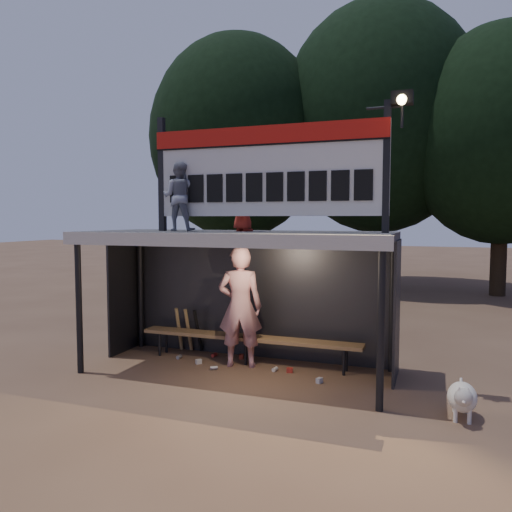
{
  "coord_description": "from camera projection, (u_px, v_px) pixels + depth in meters",
  "views": [
    {
      "loc": [
        3.04,
        -7.48,
        2.54
      ],
      "look_at": [
        0.2,
        0.4,
        1.9
      ],
      "focal_mm": 35.0,
      "sensor_mm": 36.0,
      "label": 1
    }
  ],
  "objects": [
    {
      "name": "child_b",
      "position": [
        243.0,
        204.0,
        8.19
      ],
      "size": [
        0.53,
        0.48,
        0.91
      ],
      "primitive_type": "imported",
      "rotation": [
        0.0,
        0.0,
        2.58
      ],
      "color": "#AA271A",
      "rests_on": "dugout_shelter"
    },
    {
      "name": "tree_left",
      "position": [
        237.0,
        138.0,
        18.55
      ],
      "size": [
        6.46,
        6.46,
        9.27
      ],
      "color": "#302215",
      "rests_on": "ground"
    },
    {
      "name": "tree_right",
      "position": [
        503.0,
        135.0,
        16.0
      ],
      "size": [
        6.08,
        6.08,
        8.72
      ],
      "color": "#312315",
      "rests_on": "ground"
    },
    {
      "name": "dugout_shelter",
      "position": [
        242.0,
        260.0,
        8.32
      ],
      "size": [
        5.1,
        2.08,
        2.32
      ],
      "color": "#3B3B3D",
      "rests_on": "ground"
    },
    {
      "name": "bench",
      "position": [
        248.0,
        339.0,
        8.72
      ],
      "size": [
        4.0,
        0.35,
        0.48
      ],
      "color": "#957046",
      "rests_on": "ground"
    },
    {
      "name": "scoreboard_assembly",
      "position": [
        269.0,
        168.0,
        7.79
      ],
      "size": [
        4.1,
        0.27,
        1.99
      ],
      "color": "black",
      "rests_on": "dugout_shelter"
    },
    {
      "name": "tree_mid",
      "position": [
        379.0,
        119.0,
        18.22
      ],
      "size": [
        7.22,
        7.22,
        10.36
      ],
      "color": "black",
      "rests_on": "ground"
    },
    {
      "name": "child_a",
      "position": [
        179.0,
        197.0,
        8.27
      ],
      "size": [
        0.63,
        0.53,
        1.14
      ],
      "primitive_type": "imported",
      "rotation": [
        0.0,
        0.0,
        3.34
      ],
      "color": "gray",
      "rests_on": "dugout_shelter"
    },
    {
      "name": "litter",
      "position": [
        240.0,
        364.0,
        8.53
      ],
      "size": [
        2.76,
        0.95,
        0.08
      ],
      "color": "#A82F1C",
      "rests_on": "ground"
    },
    {
      "name": "player",
      "position": [
        240.0,
        307.0,
        8.49
      ],
      "size": [
        0.85,
        0.66,
        2.07
      ],
      "primitive_type": "imported",
      "rotation": [
        0.0,
        0.0,
        3.38
      ],
      "color": "silver",
      "rests_on": "ground"
    },
    {
      "name": "ground",
      "position": [
        236.0,
        372.0,
        8.23
      ],
      "size": [
        80.0,
        80.0,
        0.0
      ],
      "primitive_type": "plane",
      "color": "brown",
      "rests_on": "ground"
    },
    {
      "name": "bats",
      "position": [
        188.0,
        330.0,
        9.41
      ],
      "size": [
        0.48,
        0.33,
        0.84
      ],
      "color": "#A8844E",
      "rests_on": "ground"
    },
    {
      "name": "dog",
      "position": [
        462.0,
        397.0,
        6.29
      ],
      "size": [
        0.36,
        0.81,
        0.49
      ],
      "color": "white",
      "rests_on": "ground"
    }
  ]
}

